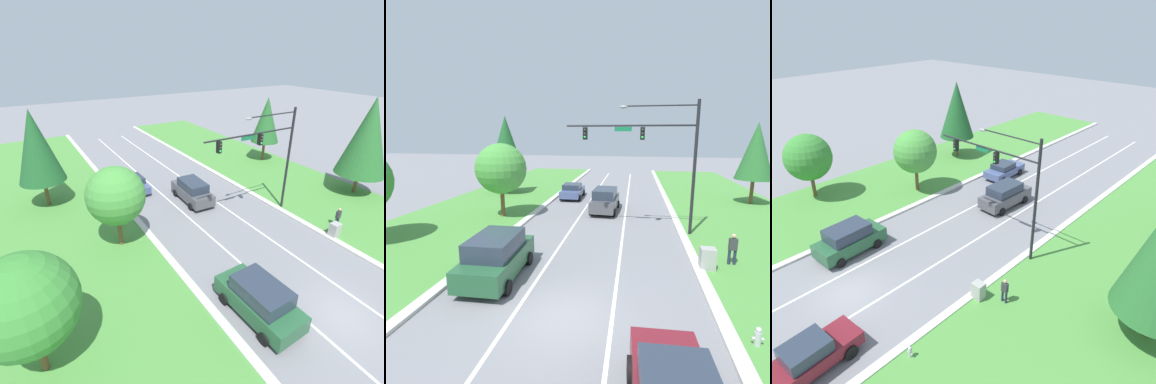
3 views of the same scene
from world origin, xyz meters
TOP-DOWN VIEW (x-y plane):
  - ground_plane at (0.00, 0.00)m, footprint 160.00×160.00m
  - curb_strip_right at (5.65, 0.00)m, footprint 0.50×90.00m
  - curb_strip_left at (-5.65, 0.00)m, footprint 0.50×90.00m
  - grass_verge_left at (-10.90, 0.00)m, footprint 10.00×90.00m
  - lane_stripe_inner_left at (-1.80, 0.00)m, footprint 0.14×81.00m
  - lane_stripe_inner_right at (1.80, 0.00)m, footprint 0.14×81.00m
  - traffic_signal_mast at (3.84, 10.25)m, footprint 8.36×0.41m
  - slate_blue_sedan at (-3.82, 20.20)m, footprint 2.18×4.57m
  - graphite_suv at (0.04, 15.33)m, footprint 2.31×5.02m
  - burgundy_sedan at (3.46, -4.06)m, footprint 2.17×4.70m
  - forest_suv at (-3.69, 2.38)m, footprint 2.44×4.90m
  - utility_cabinet at (6.06, 4.93)m, footprint 0.70×0.60m
  - pedestrian at (7.39, 5.69)m, footprint 0.40×0.22m
  - fire_hydrant at (6.36, -0.51)m, footprint 0.34×0.20m
  - oak_near_left_tree at (-7.80, 12.04)m, footprint 3.95×3.95m
  - oak_far_left_tree at (-13.66, 4.83)m, footprint 4.11×4.11m
  - conifer_mid_left_tree at (-11.39, 21.15)m, footprint 3.79×3.79m

SIDE VIEW (x-z plane):
  - ground_plane at x=0.00m, z-range 0.00..0.00m
  - lane_stripe_inner_left at x=-1.80m, z-range 0.00..0.01m
  - lane_stripe_inner_right at x=1.80m, z-range 0.00..0.01m
  - grass_verge_left at x=-10.90m, z-range 0.00..0.08m
  - curb_strip_right at x=5.65m, z-range 0.00..0.15m
  - curb_strip_left at x=-5.65m, z-range 0.00..0.15m
  - fire_hydrant at x=6.36m, z-range -0.01..0.69m
  - utility_cabinet at x=6.06m, z-range 0.00..1.14m
  - slate_blue_sedan at x=-3.82m, z-range 0.01..1.54m
  - burgundy_sedan at x=3.46m, z-range 0.01..1.75m
  - pedestrian at x=7.39m, z-range 0.09..1.78m
  - graphite_suv at x=0.04m, z-range 0.02..2.02m
  - forest_suv at x=-3.69m, z-range 0.02..2.07m
  - oak_far_left_tree at x=-13.66m, z-range 0.87..6.75m
  - oak_near_left_tree at x=-7.80m, z-range 0.95..6.83m
  - conifer_mid_left_tree at x=-11.39m, z-range 1.19..9.66m
  - traffic_signal_mast at x=3.84m, z-range 1.42..10.06m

